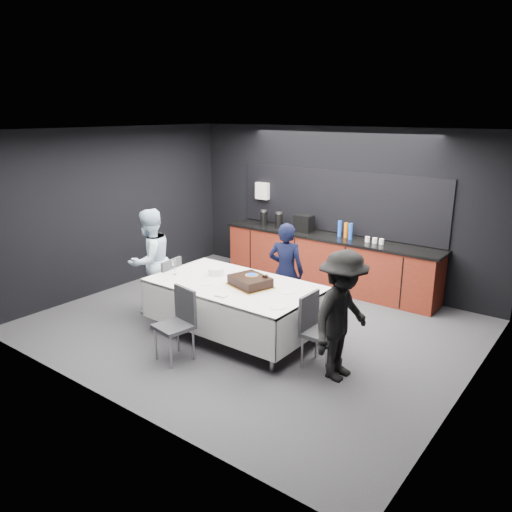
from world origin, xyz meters
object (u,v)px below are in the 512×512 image
(cake_assembly, at_px, (250,281))
(person_right, at_px, (342,316))
(plate_stack, at_px, (216,271))
(chair_left, at_px, (167,283))
(champagne_flute, at_px, (174,264))
(person_left, at_px, (150,261))
(chair_right, at_px, (316,325))
(chair_near, at_px, (179,319))
(party_table, at_px, (234,293))
(person_center, at_px, (286,271))

(cake_assembly, height_order, person_right, person_right)
(plate_stack, bearing_deg, chair_left, -165.12)
(plate_stack, xyz_separation_m, champagne_flute, (-0.49, -0.36, 0.11))
(person_left, bearing_deg, cake_assembly, 91.52)
(chair_left, xyz_separation_m, chair_right, (2.61, 0.02, 0.00))
(champagne_flute, height_order, person_left, person_left)
(cake_assembly, xyz_separation_m, plate_stack, (-0.69, 0.10, -0.02))
(chair_left, xyz_separation_m, chair_near, (1.12, -0.85, 0.00))
(chair_left, bearing_deg, party_table, 3.76)
(plate_stack, relative_size, person_right, 0.15)
(plate_stack, bearing_deg, person_right, -6.99)
(cake_assembly, distance_m, champagne_flute, 1.21)
(champagne_flute, distance_m, chair_right, 2.32)
(person_right, bearing_deg, chair_near, 115.25)
(party_table, distance_m, chair_near, 0.94)
(plate_stack, height_order, chair_near, chair_near)
(chair_left, xyz_separation_m, person_right, (2.98, -0.05, 0.25))
(chair_near, height_order, person_right, person_right)
(party_table, height_order, plate_stack, plate_stack)
(chair_right, relative_size, person_left, 0.57)
(cake_assembly, bearing_deg, champagne_flute, -167.54)
(cake_assembly, distance_m, plate_stack, 0.70)
(chair_right, xyz_separation_m, chair_near, (-1.49, -0.87, 0.00))
(champagne_flute, bearing_deg, chair_left, 156.88)
(chair_near, height_order, person_center, person_center)
(chair_right, height_order, person_left, person_left)
(champagne_flute, bearing_deg, person_left, 167.20)
(cake_assembly, relative_size, chair_near, 0.71)
(person_left, bearing_deg, person_right, 87.37)
(chair_left, relative_size, chair_right, 1.00)
(party_table, distance_m, person_left, 1.64)
(champagne_flute, relative_size, chair_right, 0.24)
(champagne_flute, bearing_deg, person_right, 2.07)
(plate_stack, distance_m, chair_near, 1.14)
(chair_near, bearing_deg, person_center, 79.32)
(party_table, height_order, cake_assembly, cake_assembly)
(champagne_flute, relative_size, person_right, 0.14)
(plate_stack, xyz_separation_m, person_center, (0.65, 0.82, -0.09))
(champagne_flute, relative_size, chair_left, 0.24)
(cake_assembly, xyz_separation_m, champagne_flute, (-1.18, -0.26, 0.09))
(party_table, xyz_separation_m, champagne_flute, (-0.93, -0.23, 0.30))
(plate_stack, xyz_separation_m, chair_right, (1.79, -0.20, -0.30))
(chair_near, bearing_deg, person_left, 149.93)
(chair_right, distance_m, person_right, 0.45)
(party_table, relative_size, champagne_flute, 10.36)
(champagne_flute, xyz_separation_m, chair_right, (2.27, 0.16, -0.40))
(party_table, relative_size, cake_assembly, 3.53)
(champagne_flute, bearing_deg, plate_stack, 36.52)
(person_center, bearing_deg, chair_right, 121.33)
(plate_stack, height_order, person_right, person_right)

